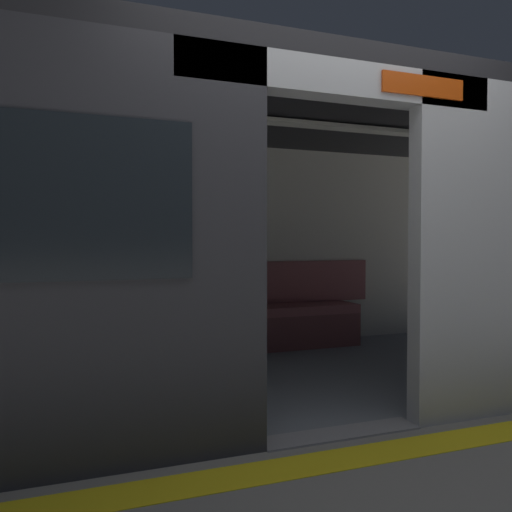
{
  "coord_description": "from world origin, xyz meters",
  "views": [
    {
      "loc": [
        1.46,
        2.55,
        1.11
      ],
      "look_at": [
        0.04,
        -1.28,
        0.99
      ],
      "focal_mm": 35.91,
      "sensor_mm": 36.0,
      "label": 1
    }
  ],
  "objects_px": {
    "book": "(253,305)",
    "grab_pole_door": "(242,251)",
    "train_car": "(256,194)",
    "handbag": "(165,302)",
    "bench_seat": "(225,319)",
    "person_seated": "(216,287)"
  },
  "relations": [
    {
      "from": "train_car",
      "to": "handbag",
      "type": "relative_size",
      "value": 24.62
    },
    {
      "from": "train_car",
      "to": "grab_pole_door",
      "type": "xyz_separation_m",
      "value": [
        0.36,
        0.73,
        -0.44
      ]
    },
    {
      "from": "book",
      "to": "handbag",
      "type": "bearing_deg",
      "value": 2.66
    },
    {
      "from": "person_seated",
      "to": "handbag",
      "type": "bearing_deg",
      "value": -9.33
    },
    {
      "from": "book",
      "to": "person_seated",
      "type": "bearing_deg",
      "value": 16.59
    },
    {
      "from": "train_car",
      "to": "grab_pole_door",
      "type": "bearing_deg",
      "value": 63.47
    },
    {
      "from": "bench_seat",
      "to": "person_seated",
      "type": "height_order",
      "value": "person_seated"
    },
    {
      "from": "train_car",
      "to": "person_seated",
      "type": "height_order",
      "value": "train_car"
    },
    {
      "from": "bench_seat",
      "to": "book",
      "type": "height_order",
      "value": "book"
    },
    {
      "from": "book",
      "to": "grab_pole_door",
      "type": "relative_size",
      "value": 0.11
    },
    {
      "from": "bench_seat",
      "to": "grab_pole_door",
      "type": "distance_m",
      "value": 1.96
    },
    {
      "from": "person_seated",
      "to": "train_car",
      "type": "bearing_deg",
      "value": 92.84
    },
    {
      "from": "handbag",
      "to": "train_car",
      "type": "bearing_deg",
      "value": 116.17
    },
    {
      "from": "person_seated",
      "to": "grab_pole_door",
      "type": "bearing_deg",
      "value": 79.69
    },
    {
      "from": "train_car",
      "to": "book",
      "type": "xyz_separation_m",
      "value": [
        -0.39,
        -1.13,
        -1.03
      ]
    },
    {
      "from": "train_car",
      "to": "grab_pole_door",
      "type": "height_order",
      "value": "train_car"
    },
    {
      "from": "book",
      "to": "grab_pole_door",
      "type": "distance_m",
      "value": 2.09
    },
    {
      "from": "bench_seat",
      "to": "grab_pole_door",
      "type": "relative_size",
      "value": 1.38
    },
    {
      "from": "grab_pole_door",
      "to": "person_seated",
      "type": "bearing_deg",
      "value": -100.31
    },
    {
      "from": "bench_seat",
      "to": "book",
      "type": "bearing_deg",
      "value": -165.05
    },
    {
      "from": "book",
      "to": "grab_pole_door",
      "type": "height_order",
      "value": "grab_pole_door"
    },
    {
      "from": "bench_seat",
      "to": "handbag",
      "type": "distance_m",
      "value": 0.62
    }
  ]
}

